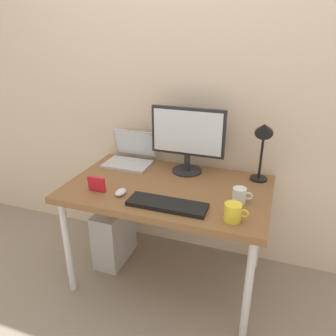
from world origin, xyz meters
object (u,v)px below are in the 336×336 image
monitor (188,137)px  glass_cup (240,195)px  computer_tower (114,234)px  photo_frame (97,184)px  keyboard (167,204)px  mouse (121,192)px  desk_lamp (263,138)px  laptop (131,155)px  desk (168,195)px  coffee_mug (233,212)px

monitor → glass_cup: monitor is taller
computer_tower → photo_frame: bearing=-76.5°
keyboard → photo_frame: (-0.45, 0.03, 0.04)m
monitor → mouse: monitor is taller
mouse → computer_tower: size_ratio=0.21×
mouse → glass_cup: 0.68m
desk_lamp → keyboard: (-0.44, -0.49, -0.28)m
laptop → desk_lamp: size_ratio=0.77×
desk → keyboard: 0.26m
coffee_mug → laptop: bearing=147.1°
laptop → photo_frame: 0.48m
mouse → coffee_mug: (0.66, -0.06, 0.03)m
mouse → coffee_mug: coffee_mug is taller
desk → glass_cup: bearing=-8.0°
glass_cup → monitor: bearing=141.9°
mouse → coffee_mug: 0.66m
desk → desk_lamp: desk_lamp is taller
coffee_mug → glass_cup: size_ratio=1.11×
mouse → photo_frame: (-0.15, -0.01, 0.03)m
desk_lamp → photo_frame: 1.03m
desk_lamp → monitor: bearing=-180.0°
desk → keyboard: (0.08, -0.24, 0.07)m
coffee_mug → glass_cup: 0.20m
desk_lamp → glass_cup: (-0.08, -0.31, -0.25)m
keyboard → computer_tower: keyboard is taller
keyboard → coffee_mug: bearing=-3.6°
coffee_mug → computer_tower: bearing=160.0°
desk → desk_lamp: size_ratio=2.98×
desk_lamp → coffee_mug: size_ratio=3.35×
desk → desk_lamp: (0.52, 0.25, 0.35)m
monitor → photo_frame: bearing=-132.7°
monitor → keyboard: 0.54m
desk → keyboard: size_ratio=2.81×
glass_cup → photo_frame: size_ratio=1.01×
keyboard → photo_frame: bearing=176.2°
desk → desk_lamp: 0.67m
desk_lamp → keyboard: 0.71m
glass_cup → computer_tower: bearing=172.3°
desk → glass_cup: size_ratio=11.11×
monitor → laptop: size_ratio=1.53×
desk_lamp → photo_frame: size_ratio=3.77×
desk_lamp → computer_tower: size_ratio=0.99×
laptop → coffee_mug: 0.97m
photo_frame → laptop: bearing=90.5°
laptop → keyboard: 0.68m
desk_lamp → mouse: desk_lamp is taller
keyboard → coffee_mug: (0.36, -0.02, 0.04)m
desk → coffee_mug: bearing=-30.9°
mouse → computer_tower: 0.62m
mouse → photo_frame: bearing=-177.4°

